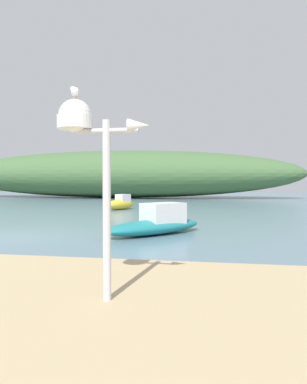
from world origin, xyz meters
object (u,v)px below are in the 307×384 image
at_px(motorboat_off_point, 121,203).
at_px(seagull_on_radar, 75,91).
at_px(motorboat_far_right, 157,223).
at_px(mast_structure, 85,134).

bearing_deg(motorboat_off_point, seagull_on_radar, -76.93).
bearing_deg(seagull_on_radar, motorboat_off_point, 103.07).
height_order(seagull_on_radar, motorboat_off_point, seagull_on_radar).
bearing_deg(motorboat_far_right, mast_structure, -88.63).
bearing_deg(motorboat_off_point, mast_structure, -76.48).
bearing_deg(motorboat_off_point, motorboat_far_right, -68.57).
xyz_separation_m(mast_structure, motorboat_off_point, (-4.57, 19.03, -2.19)).
distance_m(mast_structure, motorboat_far_right, 8.17).
relative_size(seagull_on_radar, motorboat_off_point, 0.09).
distance_m(seagull_on_radar, motorboat_far_right, 8.35).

